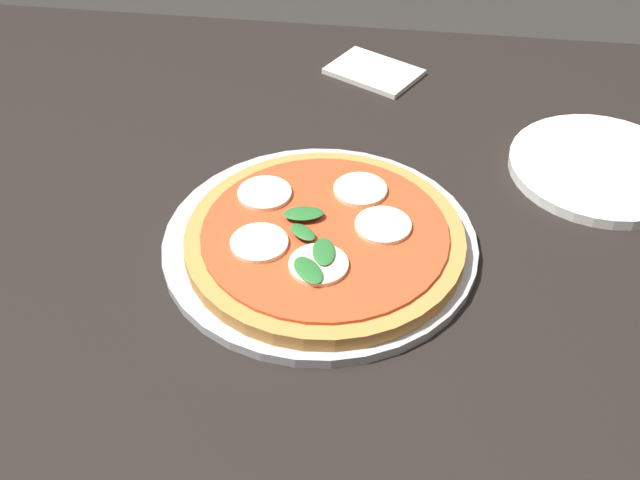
{
  "coord_description": "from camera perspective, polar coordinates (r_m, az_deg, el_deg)",
  "views": [
    {
      "loc": [
        0.03,
        -0.61,
        1.3
      ],
      "look_at": [
        -0.06,
        0.04,
        0.71
      ],
      "focal_mm": 43.86,
      "sensor_mm": 36.0,
      "label": 1
    }
  ],
  "objects": [
    {
      "name": "serving_tray",
      "position": [
        0.89,
        -0.0,
        -0.19
      ],
      "size": [
        0.36,
        0.36,
        0.01
      ],
      "primitive_type": "cylinder",
      "color": "#B2B2B7",
      "rests_on": "dining_table"
    },
    {
      "name": "dining_table",
      "position": [
        0.91,
        3.67,
        -6.23
      ],
      "size": [
        1.44,
        1.19,
        0.7
      ],
      "color": "black",
      "rests_on": "ground_plane"
    },
    {
      "name": "pizza",
      "position": [
        0.87,
        0.31,
        0.16
      ],
      "size": [
        0.31,
        0.31,
        0.03
      ],
      "color": "#C6843F",
      "rests_on": "serving_tray"
    },
    {
      "name": "plate_white",
      "position": [
        1.06,
        19.78,
        4.99
      ],
      "size": [
        0.23,
        0.23,
        0.01
      ],
      "primitive_type": "cylinder",
      "color": "white",
      "rests_on": "dining_table"
    },
    {
      "name": "napkin",
      "position": [
        1.21,
        3.95,
        12.15
      ],
      "size": [
        0.16,
        0.14,
        0.01
      ],
      "primitive_type": "cube",
      "rotation": [
        0.0,
        0.0,
        -0.49
      ],
      "color": "white",
      "rests_on": "dining_table"
    }
  ]
}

